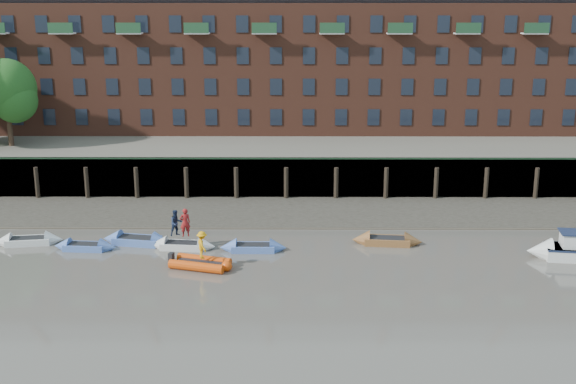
{
  "coord_description": "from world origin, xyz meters",
  "views": [
    {
      "loc": [
        2.41,
        -34.14,
        15.59
      ],
      "look_at": [
        2.19,
        12.0,
        3.2
      ],
      "focal_mm": 45.0,
      "sensor_mm": 36.0,
      "label": 1
    }
  ],
  "objects_px": {
    "rowboat_0": "(29,241)",
    "person_rower_b": "(176,223)",
    "rowboat_3": "(183,245)",
    "rowboat_2": "(137,240)",
    "motor_launch": "(567,250)",
    "rowboat_4": "(253,248)",
    "rowboat_6": "(387,241)",
    "rib_tender": "(203,263)",
    "rowboat_1": "(85,247)",
    "person_rower_a": "(185,222)",
    "person_rib_crew": "(202,245)"
  },
  "relations": [
    {
      "from": "rowboat_0",
      "to": "rowboat_3",
      "type": "bearing_deg",
      "value": -13.58
    },
    {
      "from": "rowboat_2",
      "to": "motor_launch",
      "type": "distance_m",
      "value": 27.32
    },
    {
      "from": "rib_tender",
      "to": "person_rib_crew",
      "type": "height_order",
      "value": "person_rib_crew"
    },
    {
      "from": "rowboat_2",
      "to": "person_rower_b",
      "type": "bearing_deg",
      "value": -4.89
    },
    {
      "from": "rowboat_2",
      "to": "motor_launch",
      "type": "height_order",
      "value": "motor_launch"
    },
    {
      "from": "person_rower_a",
      "to": "rowboat_3",
      "type": "bearing_deg",
      "value": -6.9
    },
    {
      "from": "rowboat_3",
      "to": "rowboat_4",
      "type": "xyz_separation_m",
      "value": [
        4.57,
        -0.38,
        -0.0
      ]
    },
    {
      "from": "motor_launch",
      "to": "rowboat_4",
      "type": "bearing_deg",
      "value": 3.89
    },
    {
      "from": "rowboat_0",
      "to": "rowboat_6",
      "type": "relative_size",
      "value": 0.97
    },
    {
      "from": "rowboat_1",
      "to": "person_rower_a",
      "type": "bearing_deg",
      "value": 6.75
    },
    {
      "from": "rowboat_0",
      "to": "person_rower_a",
      "type": "bearing_deg",
      "value": -13.25
    },
    {
      "from": "rowboat_2",
      "to": "rowboat_6",
      "type": "height_order",
      "value": "rowboat_2"
    },
    {
      "from": "rowboat_4",
      "to": "person_rib_crew",
      "type": "height_order",
      "value": "person_rib_crew"
    },
    {
      "from": "rowboat_0",
      "to": "rib_tender",
      "type": "bearing_deg",
      "value": -28.48
    },
    {
      "from": "rowboat_3",
      "to": "motor_launch",
      "type": "distance_m",
      "value": 24.12
    },
    {
      "from": "person_rower_b",
      "to": "rowboat_1",
      "type": "bearing_deg",
      "value": 155.55
    },
    {
      "from": "rowboat_2",
      "to": "rowboat_4",
      "type": "relative_size",
      "value": 1.14
    },
    {
      "from": "rowboat_2",
      "to": "motor_launch",
      "type": "relative_size",
      "value": 0.86
    },
    {
      "from": "rowboat_1",
      "to": "rowboat_3",
      "type": "relative_size",
      "value": 0.94
    },
    {
      "from": "rowboat_4",
      "to": "motor_launch",
      "type": "distance_m",
      "value": 19.54
    },
    {
      "from": "rowboat_1",
      "to": "person_rower_b",
      "type": "xyz_separation_m",
      "value": [
        5.85,
        0.4,
        1.48
      ]
    },
    {
      "from": "rowboat_3",
      "to": "person_rib_crew",
      "type": "bearing_deg",
      "value": -57.67
    },
    {
      "from": "rowboat_6",
      "to": "motor_launch",
      "type": "height_order",
      "value": "motor_launch"
    },
    {
      "from": "rowboat_0",
      "to": "person_rower_b",
      "type": "relative_size",
      "value": 2.66
    },
    {
      "from": "motor_launch",
      "to": "person_rib_crew",
      "type": "relative_size",
      "value": 3.41
    },
    {
      "from": "rowboat_3",
      "to": "person_rower_b",
      "type": "xyz_separation_m",
      "value": [
        -0.4,
        0.18,
        1.47
      ]
    },
    {
      "from": "person_rower_a",
      "to": "person_rib_crew",
      "type": "height_order",
      "value": "person_rower_a"
    },
    {
      "from": "rowboat_3",
      "to": "rowboat_4",
      "type": "height_order",
      "value": "rowboat_3"
    },
    {
      "from": "person_rib_crew",
      "to": "rowboat_3",
      "type": "bearing_deg",
      "value": 3.77
    },
    {
      "from": "rowboat_3",
      "to": "rib_tender",
      "type": "distance_m",
      "value": 3.82
    },
    {
      "from": "motor_launch",
      "to": "person_rower_b",
      "type": "relative_size",
      "value": 3.33
    },
    {
      "from": "rib_tender",
      "to": "person_rower_b",
      "type": "xyz_separation_m",
      "value": [
        -2.09,
        3.6,
        1.4
      ]
    },
    {
      "from": "rowboat_1",
      "to": "rowboat_2",
      "type": "relative_size",
      "value": 0.85
    },
    {
      "from": "rowboat_4",
      "to": "rowboat_0",
      "type": "bearing_deg",
      "value": 175.58
    },
    {
      "from": "rowboat_2",
      "to": "person_rib_crew",
      "type": "height_order",
      "value": "person_rib_crew"
    },
    {
      "from": "rowboat_1",
      "to": "person_rower_a",
      "type": "height_order",
      "value": "person_rower_a"
    },
    {
      "from": "rowboat_6",
      "to": "rib_tender",
      "type": "distance_m",
      "value": 12.4
    },
    {
      "from": "rowboat_1",
      "to": "rib_tender",
      "type": "bearing_deg",
      "value": -17.51
    },
    {
      "from": "rowboat_1",
      "to": "rib_tender",
      "type": "distance_m",
      "value": 8.56
    },
    {
      "from": "rib_tender",
      "to": "person_rower_b",
      "type": "relative_size",
      "value": 2.25
    },
    {
      "from": "rowboat_4",
      "to": "motor_launch",
      "type": "relative_size",
      "value": 0.75
    },
    {
      "from": "rowboat_3",
      "to": "person_rib_crew",
      "type": "height_order",
      "value": "person_rib_crew"
    },
    {
      "from": "person_rower_a",
      "to": "rowboat_6",
      "type": "bearing_deg",
      "value": 165.34
    },
    {
      "from": "person_rower_b",
      "to": "person_rib_crew",
      "type": "distance_m",
      "value": 4.11
    },
    {
      "from": "rowboat_0",
      "to": "person_rower_a",
      "type": "distance_m",
      "value": 10.61
    },
    {
      "from": "rowboat_0",
      "to": "rowboat_6",
      "type": "height_order",
      "value": "rowboat_6"
    },
    {
      "from": "rowboat_0",
      "to": "person_rower_b",
      "type": "distance_m",
      "value": 9.99
    },
    {
      "from": "rowboat_1",
      "to": "motor_launch",
      "type": "distance_m",
      "value": 30.34
    },
    {
      "from": "rowboat_3",
      "to": "rowboat_2",
      "type": "bearing_deg",
      "value": 169.1
    },
    {
      "from": "rowboat_6",
      "to": "motor_launch",
      "type": "xyz_separation_m",
      "value": [
        10.76,
        -2.67,
        0.34
      ]
    }
  ]
}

